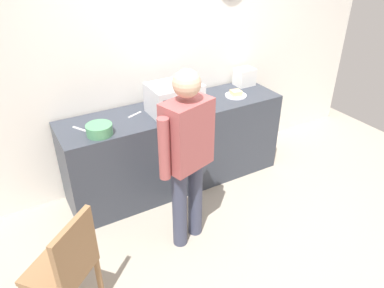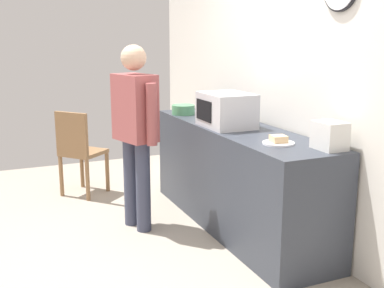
{
  "view_description": "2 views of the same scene",
  "coord_description": "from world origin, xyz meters",
  "views": [
    {
      "loc": [
        -1.71,
        -1.85,
        2.5
      ],
      "look_at": [
        -0.25,
        0.7,
        0.79
      ],
      "focal_mm": 34.03,
      "sensor_mm": 36.0,
      "label": 1
    },
    {
      "loc": [
        3.5,
        -0.8,
        1.71
      ],
      "look_at": [
        -0.25,
        0.82,
        0.79
      ],
      "focal_mm": 44.65,
      "sensor_mm": 36.0,
      "label": 2
    }
  ],
  "objects": [
    {
      "name": "ground_plane",
      "position": [
        0.0,
        0.0,
        0.0
      ],
      "size": [
        6.0,
        6.0,
        0.0
      ],
      "primitive_type": "plane",
      "color": "#9E9384"
    },
    {
      "name": "back_wall",
      "position": [
        0.0,
        1.6,
        1.3
      ],
      "size": [
        5.4,
        0.13,
        2.6
      ],
      "color": "silver",
      "rests_on": "ground_plane"
    },
    {
      "name": "kitchen_counter",
      "position": [
        -0.16,
        1.22,
        0.46
      ],
      "size": [
        2.39,
        0.62,
        0.93
      ],
      "primitive_type": "cube",
      "color": "#333842",
      "rests_on": "ground_plane"
    },
    {
      "name": "microwave",
      "position": [
        -0.2,
        1.13,
        1.08
      ],
      "size": [
        0.5,
        0.39,
        0.3
      ],
      "color": "silver",
      "rests_on": "kitchen_counter"
    },
    {
      "name": "sandwich_plate",
      "position": [
        0.58,
        1.17,
        0.95
      ],
      "size": [
        0.24,
        0.24,
        0.07
      ],
      "color": "white",
      "rests_on": "kitchen_counter"
    },
    {
      "name": "salad_bowl",
      "position": [
        -1.0,
        1.05,
        0.98
      ],
      "size": [
        0.24,
        0.24,
        0.1
      ],
      "primitive_type": "cylinder",
      "color": "#4C8E60",
      "rests_on": "kitchen_counter"
    },
    {
      "name": "toaster",
      "position": [
        0.86,
        1.4,
        1.03
      ],
      "size": [
        0.22,
        0.18,
        0.2
      ],
      "primitive_type": "cube",
      "color": "silver",
      "rests_on": "kitchen_counter"
    },
    {
      "name": "fork_utensil",
      "position": [
        -0.58,
        1.27,
        0.93
      ],
      "size": [
        0.16,
        0.08,
        0.01
      ],
      "primitive_type": "cube",
      "rotation": [
        0.0,
        0.0,
        0.4
      ],
      "color": "silver",
      "rests_on": "kitchen_counter"
    },
    {
      "name": "spoon_utensil",
      "position": [
        -1.14,
        1.24,
        0.93
      ],
      "size": [
        0.1,
        0.16,
        0.01
      ],
      "primitive_type": "cube",
      "rotation": [
        0.0,
        0.0,
        2.09
      ],
      "color": "silver",
      "rests_on": "kitchen_counter"
    },
    {
      "name": "person_standing",
      "position": [
        -0.48,
        0.38,
        0.96
      ],
      "size": [
        0.57,
        0.34,
        1.65
      ],
      "color": "#3A3E54",
      "rests_on": "ground_plane"
    },
    {
      "name": "wooden_chair",
      "position": [
        -1.59,
        0.07,
        0.52
      ],
      "size": [
        0.56,
        0.56,
        0.94
      ],
      "color": "olive",
      "rests_on": "ground_plane"
    }
  ]
}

